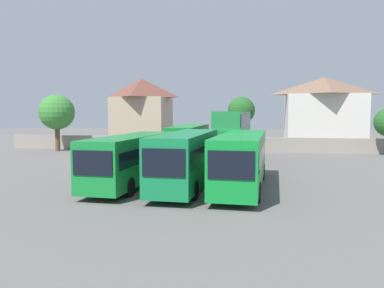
# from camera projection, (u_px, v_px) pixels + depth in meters

# --- Properties ---
(ground) EXTENTS (140.00, 140.00, 0.00)m
(ground) POSITION_uv_depth(u_px,v_px,m) (214.00, 156.00, 42.54)
(ground) COLOR #605E5B
(depot_boundary_wall) EXTENTS (56.00, 0.50, 1.80)m
(depot_boundary_wall) POSITION_uv_depth(u_px,v_px,m) (219.00, 144.00, 47.62)
(depot_boundary_wall) COLOR gray
(depot_boundary_wall) RESTS_ON ground
(bus_1) EXTENTS (3.11, 11.46, 3.31)m
(bus_1) POSITION_uv_depth(u_px,v_px,m) (132.00, 157.00, 25.50)
(bus_1) COLOR #167F33
(bus_1) RESTS_ON ground
(bus_2) EXTENTS (2.83, 11.35, 3.53)m
(bus_2) POSITION_uv_depth(u_px,v_px,m) (187.00, 156.00, 24.56)
(bus_2) COLOR #137A3F
(bus_2) RESTS_ON ground
(bus_3) EXTENTS (3.16, 11.99, 3.47)m
(bus_3) POSITION_uv_depth(u_px,v_px,m) (242.00, 157.00, 24.23)
(bus_3) COLOR #118B31
(bus_3) RESTS_ON ground
(bus_4) EXTENTS (2.52, 11.67, 3.54)m
(bus_4) POSITION_uv_depth(u_px,v_px,m) (189.00, 141.00, 37.77)
(bus_4) COLOR #16872F
(bus_4) RESTS_ON ground
(bus_5) EXTENTS (3.21, 11.30, 4.93)m
(bus_5) POSITION_uv_depth(u_px,v_px,m) (233.00, 134.00, 37.32)
(bus_5) COLOR #21813D
(bus_5) RESTS_ON ground
(house_terrace_left) EXTENTS (8.34, 8.05, 9.97)m
(house_terrace_left) POSITION_uv_depth(u_px,v_px,m) (142.00, 111.00, 58.42)
(house_terrace_left) COLOR tan
(house_terrace_left) RESTS_ON ground
(house_terrace_centre) EXTENTS (11.14, 8.26, 9.90)m
(house_terrace_centre) POSITION_uv_depth(u_px,v_px,m) (324.00, 111.00, 55.27)
(house_terrace_centre) COLOR silver
(house_terrace_centre) RESTS_ON ground
(tree_left_of_lot) EXTENTS (3.49, 3.49, 6.85)m
(tree_left_of_lot) POSITION_uv_depth(u_px,v_px,m) (241.00, 111.00, 49.31)
(tree_left_of_lot) COLOR brown
(tree_left_of_lot) RESTS_ON ground
(tree_right_of_lot) EXTENTS (4.36, 4.36, 7.05)m
(tree_right_of_lot) POSITION_uv_depth(u_px,v_px,m) (57.00, 113.00, 47.68)
(tree_right_of_lot) COLOR brown
(tree_right_of_lot) RESTS_ON ground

